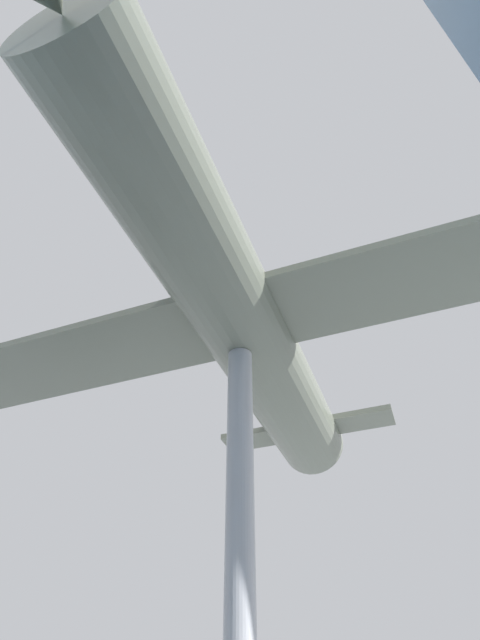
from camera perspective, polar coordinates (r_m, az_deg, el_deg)
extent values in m
cylinder|color=#B7B7BC|center=(8.98, 0.00, -24.49)|extent=(0.51, 0.51, 7.81)
cylinder|color=slate|center=(11.34, 0.00, 0.00)|extent=(3.56, 13.46, 1.97)
cube|color=slate|center=(11.34, 0.00, 0.00)|extent=(16.94, 4.32, 0.18)
cube|color=slate|center=(16.12, 7.56, -12.32)|extent=(5.45, 1.64, 0.18)
cube|color=slate|center=(16.57, 7.28, -9.48)|extent=(0.31, 1.11, 1.77)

